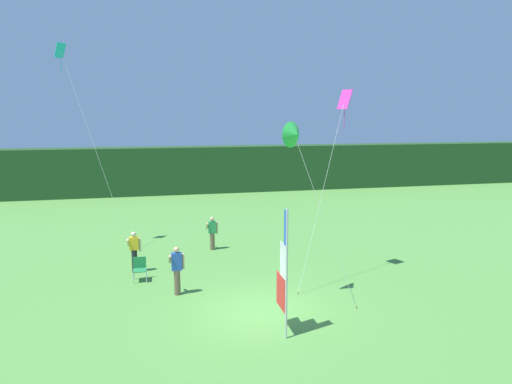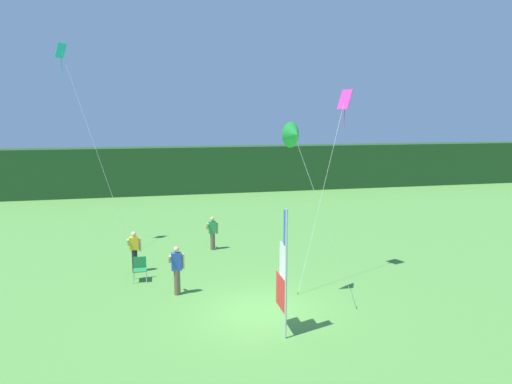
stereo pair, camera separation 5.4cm
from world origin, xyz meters
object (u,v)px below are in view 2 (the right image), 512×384
(kite_cyan_diamond_1, at_px, (68,70))
(kite_green_delta_0, at_px, (294,135))
(kite_magenta_diamond_2, at_px, (342,111))
(person_far_left, at_px, (213,232))
(person_mid_field, at_px, (177,269))
(folding_chair, at_px, (140,267))
(banner_flag, at_px, (283,274))
(person_near_banner, at_px, (134,251))

(kite_cyan_diamond_1, bearing_deg, kite_green_delta_0, -45.52)
(kite_cyan_diamond_1, relative_size, kite_magenta_diamond_2, 1.31)
(person_far_left, height_order, kite_green_delta_0, kite_green_delta_0)
(kite_cyan_diamond_1, height_order, kite_magenta_diamond_2, kite_cyan_diamond_1)
(person_mid_field, relative_size, person_far_left, 1.10)
(person_mid_field, relative_size, kite_green_delta_0, 0.29)
(person_mid_field, xyz_separation_m, folding_chair, (-1.32, 1.76, -0.42))
(person_far_left, height_order, folding_chair, person_far_left)
(kite_cyan_diamond_1, bearing_deg, kite_magenta_diamond_2, -30.05)
(person_mid_field, relative_size, folding_chair, 1.96)
(person_far_left, relative_size, kite_green_delta_0, 0.26)
(kite_magenta_diamond_2, bearing_deg, person_mid_field, -175.27)
(banner_flag, xyz_separation_m, kite_green_delta_0, (0.93, 2.10, 3.83))
(banner_flag, distance_m, person_mid_field, 4.69)
(person_mid_field, distance_m, kite_green_delta_0, 6.20)
(person_far_left, xyz_separation_m, folding_chair, (-3.24, -3.45, -0.33))
(person_far_left, distance_m, folding_chair, 4.75)
(folding_chair, height_order, kite_magenta_diamond_2, kite_magenta_diamond_2)
(folding_chair, relative_size, kite_green_delta_0, 0.15)
(person_mid_field, distance_m, person_far_left, 5.56)
(banner_flag, distance_m, folding_chair, 6.93)
(person_mid_field, bearing_deg, banner_flag, -52.30)
(kite_cyan_diamond_1, xyz_separation_m, kite_magenta_diamond_2, (10.50, -6.07, -1.83))
(kite_green_delta_0, height_order, kite_magenta_diamond_2, kite_magenta_diamond_2)
(person_near_banner, bearing_deg, kite_cyan_diamond_1, 125.14)
(banner_flag, distance_m, person_far_left, 8.95)
(person_far_left, height_order, kite_magenta_diamond_2, kite_magenta_diamond_2)
(person_near_banner, height_order, person_far_left, person_near_banner)
(kite_cyan_diamond_1, bearing_deg, person_mid_field, -57.22)
(person_near_banner, bearing_deg, banner_flag, -55.73)
(kite_green_delta_0, bearing_deg, kite_cyan_diamond_1, 134.48)
(person_mid_field, xyz_separation_m, kite_cyan_diamond_1, (-4.24, 6.59, 7.30))
(person_far_left, xyz_separation_m, kite_cyan_diamond_1, (-6.17, 1.38, 7.39))
(person_far_left, bearing_deg, kite_magenta_diamond_2, -47.32)
(banner_flag, bearing_deg, person_far_left, 95.77)
(person_mid_field, distance_m, kite_magenta_diamond_2, 8.32)
(person_far_left, distance_m, kite_cyan_diamond_1, 9.72)
(banner_flag, distance_m, kite_cyan_diamond_1, 14.00)
(person_near_banner, height_order, kite_green_delta_0, kite_green_delta_0)
(folding_chair, height_order, kite_green_delta_0, kite_green_delta_0)
(person_far_left, distance_m, kite_magenta_diamond_2, 8.47)
(kite_magenta_diamond_2, bearing_deg, folding_chair, 170.68)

